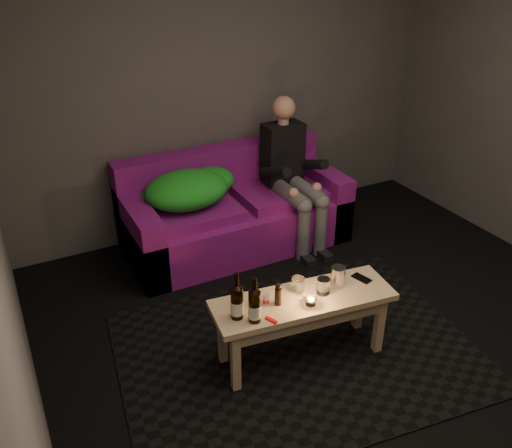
{
  "coord_description": "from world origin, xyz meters",
  "views": [
    {
      "loc": [
        -1.94,
        -2.01,
        2.46
      ],
      "look_at": [
        -0.29,
        1.17,
        0.52
      ],
      "focal_mm": 38.0,
      "sensor_mm": 36.0,
      "label": 1
    }
  ],
  "objects_px": {
    "beer_bottle_b": "(255,305)",
    "coffee_table": "(303,308)",
    "steel_cup": "(338,276)",
    "person": "(291,171)",
    "sofa": "(234,213)",
    "beer_bottle_a": "(237,302)"
  },
  "relations": [
    {
      "from": "person",
      "to": "beer_bottle_b",
      "type": "xyz_separation_m",
      "value": [
        -1.1,
        -1.45,
        -0.08
      ]
    },
    {
      "from": "person",
      "to": "beer_bottle_b",
      "type": "relative_size",
      "value": 4.25
    },
    {
      "from": "coffee_table",
      "to": "steel_cup",
      "type": "height_order",
      "value": "steel_cup"
    },
    {
      "from": "beer_bottle_b",
      "to": "coffee_table",
      "type": "bearing_deg",
      "value": 9.3
    },
    {
      "from": "beer_bottle_b",
      "to": "person",
      "type": "bearing_deg",
      "value": 52.71
    },
    {
      "from": "sofa",
      "to": "coffee_table",
      "type": "xyz_separation_m",
      "value": [
        -0.25,
        -1.54,
        0.09
      ]
    },
    {
      "from": "sofa",
      "to": "person",
      "type": "xyz_separation_m",
      "value": [
        0.48,
        -0.15,
        0.36
      ]
    },
    {
      "from": "beer_bottle_a",
      "to": "beer_bottle_b",
      "type": "height_order",
      "value": "beer_bottle_a"
    },
    {
      "from": "coffee_table",
      "to": "beer_bottle_b",
      "type": "distance_m",
      "value": 0.42
    },
    {
      "from": "beer_bottle_b",
      "to": "steel_cup",
      "type": "height_order",
      "value": "beer_bottle_b"
    },
    {
      "from": "person",
      "to": "beer_bottle_b",
      "type": "bearing_deg",
      "value": -127.29
    },
    {
      "from": "sofa",
      "to": "beer_bottle_b",
      "type": "bearing_deg",
      "value": -111.22
    },
    {
      "from": "person",
      "to": "steel_cup",
      "type": "distance_m",
      "value": 1.45
    },
    {
      "from": "sofa",
      "to": "steel_cup",
      "type": "distance_m",
      "value": 1.54
    },
    {
      "from": "steel_cup",
      "to": "person",
      "type": "bearing_deg",
      "value": 71.24
    },
    {
      "from": "sofa",
      "to": "person",
      "type": "height_order",
      "value": "person"
    },
    {
      "from": "coffee_table",
      "to": "beer_bottle_b",
      "type": "relative_size",
      "value": 3.99
    },
    {
      "from": "sofa",
      "to": "coffee_table",
      "type": "bearing_deg",
      "value": -99.25
    },
    {
      "from": "sofa",
      "to": "steel_cup",
      "type": "xyz_separation_m",
      "value": [
        0.02,
        -1.52,
        0.24
      ]
    },
    {
      "from": "person",
      "to": "steel_cup",
      "type": "xyz_separation_m",
      "value": [
        -0.46,
        -1.37,
        -0.12
      ]
    },
    {
      "from": "steel_cup",
      "to": "beer_bottle_b",
      "type": "bearing_deg",
      "value": -172.43
    },
    {
      "from": "coffee_table",
      "to": "sofa",
      "type": "bearing_deg",
      "value": 80.75
    }
  ]
}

